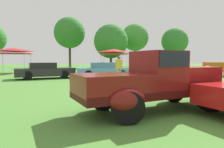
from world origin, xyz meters
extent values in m
plane|color=#4C8433|center=(0.00, 0.00, 0.00)|extent=(120.00, 120.00, 0.00)
cube|color=#400B0B|center=(-0.68, -0.25, 0.56)|extent=(4.67, 2.62, 0.20)
cube|color=maroon|center=(0.59, 0.11, 0.94)|extent=(1.88, 1.50, 0.60)
ellipsoid|color=silver|center=(1.40, 0.35, 0.92)|extent=(0.30, 0.54, 0.68)
cube|color=maroon|center=(-0.57, -0.22, 1.18)|extent=(1.40, 1.61, 1.04)
cube|color=black|center=(-0.57, -0.22, 1.48)|extent=(1.32, 1.62, 0.40)
cube|color=maroon|center=(-1.89, -0.60, 0.86)|extent=(2.25, 1.89, 0.48)
ellipsoid|color=maroon|center=(0.46, 0.83, 0.56)|extent=(0.98, 0.60, 0.52)
ellipsoid|color=maroon|center=(0.86, -0.56, 0.56)|extent=(0.98, 0.60, 0.52)
ellipsoid|color=maroon|center=(-2.09, 0.09, 0.56)|extent=(0.98, 0.60, 0.52)
ellipsoid|color=maroon|center=(-1.69, -1.30, 0.56)|extent=(0.98, 0.60, 0.52)
sphere|color=silver|center=(1.33, 0.78, 1.00)|extent=(0.18, 0.18, 0.18)
sphere|color=silver|center=(1.57, -0.06, 1.00)|extent=(0.18, 0.18, 0.18)
cylinder|color=black|center=(0.46, 0.83, 0.38)|extent=(0.76, 0.24, 0.76)
cylinder|color=black|center=(0.86, -0.56, 0.38)|extent=(0.76, 0.24, 0.76)
cylinder|color=black|center=(-2.09, 0.09, 0.38)|extent=(0.76, 0.24, 0.76)
cylinder|color=black|center=(-1.69, -1.30, 0.38)|extent=(0.76, 0.24, 0.76)
cylinder|color=black|center=(0.98, -0.60, 0.33)|extent=(0.66, 0.20, 0.66)
cube|color=#28282D|center=(-5.28, 10.57, 0.50)|extent=(4.61, 2.81, 0.60)
cube|color=black|center=(-5.44, 10.52, 1.00)|extent=(2.23, 1.91, 0.44)
cylinder|color=black|center=(-3.82, 10.18, 0.32)|extent=(0.64, 0.22, 0.64)
cylinder|color=black|center=(-6.31, 9.47, 0.32)|extent=(0.64, 0.22, 0.64)
cube|color=#669EDB|center=(-0.67, 10.42, 0.50)|extent=(4.36, 1.83, 0.60)
cube|color=#517EAF|center=(-0.84, 10.43, 1.00)|extent=(1.95, 1.51, 0.44)
cylinder|color=black|center=(0.60, 9.60, 0.32)|extent=(0.64, 0.22, 0.64)
cylinder|color=black|center=(-1.99, 9.69, 0.32)|extent=(0.64, 0.22, 0.64)
cube|color=teal|center=(4.97, 11.37, 0.50)|extent=(4.59, 1.86, 0.60)
cube|color=#146A6E|center=(4.79, 11.37, 1.00)|extent=(2.05, 1.52, 0.44)
cylinder|color=black|center=(6.36, 10.66, 0.32)|extent=(0.64, 0.22, 0.64)
cylinder|color=black|center=(3.64, 10.55, 0.32)|extent=(0.64, 0.22, 0.64)
cube|color=orange|center=(9.51, 10.47, 0.50)|extent=(4.42, 1.90, 0.60)
cube|color=#BB5914|center=(9.33, 10.48, 1.00)|extent=(1.98, 1.54, 0.44)
cylinder|color=black|center=(8.17, 9.76, 0.32)|extent=(0.64, 0.22, 0.64)
cylinder|color=#9E998E|center=(-0.20, 7.47, 0.43)|extent=(0.16, 0.16, 0.86)
cylinder|color=#9E998E|center=(-0.01, 7.54, 0.43)|extent=(0.16, 0.16, 0.86)
cube|color=gold|center=(-0.11, 7.50, 1.16)|extent=(0.46, 0.36, 0.60)
sphere|color=brown|center=(-0.11, 7.50, 1.58)|extent=(0.22, 0.22, 0.22)
cylinder|color=#7F7056|center=(2.29, 3.58, 0.43)|extent=(0.16, 0.16, 0.86)
cylinder|color=#7F7056|center=(2.45, 3.46, 0.43)|extent=(0.16, 0.16, 0.86)
cube|color=#2D2D33|center=(2.37, 3.52, 1.16)|extent=(0.47, 0.43, 0.60)
sphere|color=#936B4C|center=(2.37, 3.52, 1.58)|extent=(0.22, 0.22, 0.22)
cylinder|color=#B7B7BC|center=(-8.15, 19.26, 1.02)|extent=(0.05, 0.05, 2.05)
cylinder|color=#B7B7BC|center=(-8.15, 16.21, 1.02)|extent=(0.05, 0.05, 2.05)
cylinder|color=#B7B7BC|center=(-11.20, 19.26, 1.02)|extent=(0.05, 0.05, 2.05)
cube|color=red|center=(-9.68, 17.73, 2.10)|extent=(3.39, 3.39, 0.10)
pyramid|color=red|center=(-9.68, 17.73, 2.52)|extent=(3.32, 3.32, 0.38)
cylinder|color=#B7B7BC|center=(2.78, 19.80, 1.02)|extent=(0.05, 0.05, 2.05)
cylinder|color=#B7B7BC|center=(2.78, 17.13, 1.02)|extent=(0.05, 0.05, 2.05)
cylinder|color=#B7B7BC|center=(0.11, 19.80, 1.02)|extent=(0.05, 0.05, 2.05)
cylinder|color=#B7B7BC|center=(0.11, 17.13, 1.02)|extent=(0.05, 0.05, 2.05)
cube|color=red|center=(1.44, 18.46, 2.10)|extent=(2.96, 2.96, 0.10)
pyramid|color=red|center=(1.44, 18.46, 2.52)|extent=(2.91, 2.91, 0.38)
cylinder|color=#47331E|center=(-4.26, 34.32, 2.45)|extent=(0.44, 0.44, 4.90)
sphere|color=#337A2D|center=(-4.26, 34.32, 6.52)|extent=(5.90, 5.90, 5.90)
cylinder|color=#47331E|center=(3.07, 30.38, 1.50)|extent=(0.44, 0.44, 3.01)
sphere|color=#337A2D|center=(3.07, 30.38, 4.67)|extent=(6.06, 6.06, 6.06)
cylinder|color=brown|center=(8.71, 34.63, 2.20)|extent=(0.44, 0.44, 4.40)
sphere|color=#428938|center=(8.71, 34.63, 5.91)|extent=(5.49, 5.49, 5.49)
cylinder|color=#47331E|center=(16.01, 32.00, 1.80)|extent=(0.44, 0.44, 3.60)
sphere|color=#337A2D|center=(16.01, 32.00, 5.02)|extent=(5.14, 5.14, 5.14)
camera|label=1|loc=(-2.79, -5.71, 1.47)|focal=32.71mm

